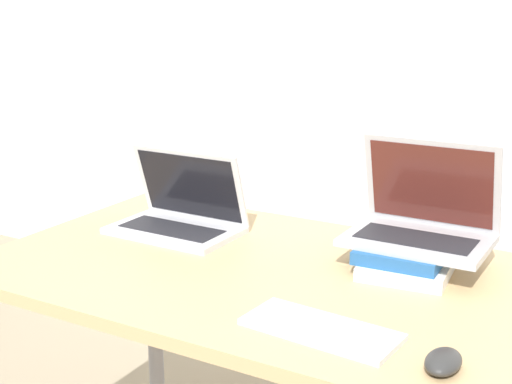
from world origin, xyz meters
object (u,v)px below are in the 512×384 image
laptop_left (180,215)px  book_stack (407,258)px  wireless_keyboard (321,329)px  mouse (443,361)px  laptop_on_books (422,221)px

laptop_left → book_stack: size_ratio=1.37×
wireless_keyboard → mouse: 0.24m
laptop_left → laptop_on_books: (0.64, 0.07, 0.06)m
laptop_left → mouse: 0.91m
book_stack → mouse: book_stack is taller
laptop_left → laptop_on_books: laptop_on_books is taller
laptop_left → book_stack: (0.62, 0.02, -0.02)m
wireless_keyboard → mouse: bearing=-6.3°
book_stack → mouse: (0.20, -0.42, -0.01)m
book_stack → laptop_left: bearing=-177.7°
book_stack → laptop_on_books: (0.02, 0.05, 0.08)m
laptop_left → book_stack: laptop_left is taller
laptop_left → mouse: bearing=-25.4°
mouse → laptop_on_books: bearing=111.8°
wireless_keyboard → book_stack: bearing=84.7°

